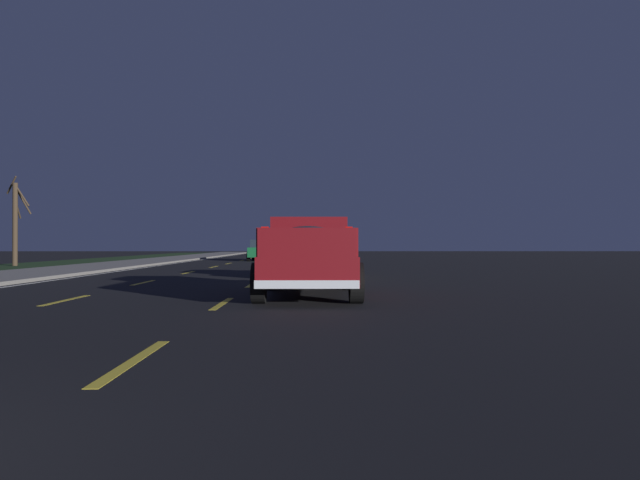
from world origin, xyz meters
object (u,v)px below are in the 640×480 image
sedan_tan (314,256)px  pickup_truck (309,254)px  sedan_green (263,250)px  bare_tree_far (16,221)px

sedan_tan → pickup_truck: bearing=179.2°
sedan_green → sedan_tan: bearing=-170.2°
pickup_truck → sedan_green: (29.32, 3.63, -0.20)m
sedan_green → bare_tree_far: bare_tree_far is taller
pickup_truck → sedan_tan: size_ratio=1.22×
sedan_tan → bare_tree_far: (11.51, 16.81, 1.76)m
sedan_green → bare_tree_far: (-10.09, 13.07, 1.76)m
bare_tree_far → sedan_green: bearing=-52.3°
bare_tree_far → sedan_tan: bearing=-124.4°
pickup_truck → bare_tree_far: bare_tree_far is taller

